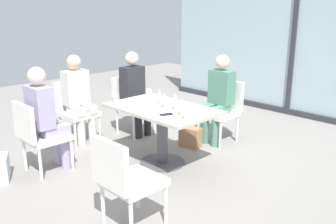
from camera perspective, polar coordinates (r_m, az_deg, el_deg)
ground_plane at (r=4.71m, az=-0.88°, el=-7.86°), size 12.00×12.00×0.00m
window_wall_backdrop at (r=6.94m, az=18.79°, el=9.47°), size 5.41×0.10×2.70m
dining_table_main at (r=4.51m, az=-0.90°, el=-1.54°), size 1.33×0.83×0.73m
chair_front_left at (r=4.52m, az=-19.37°, el=-3.10°), size 0.46×0.50×0.87m
chair_near_window at (r=5.40m, az=8.43°, el=0.73°), size 0.46×0.51×0.87m
chair_side_end at (r=5.49m, az=-14.11°, el=0.67°), size 0.50×0.46×0.87m
chair_far_left at (r=5.69m, az=-5.73°, el=1.63°), size 0.50×0.46×0.87m
chair_front_right at (r=3.23m, az=-6.70°, el=-10.00°), size 0.46×0.50×0.87m
person_front_left at (r=4.50m, az=-18.36°, el=-0.35°), size 0.34×0.39×1.26m
person_near_window at (r=5.27m, az=7.80°, el=2.64°), size 0.34×0.39×1.26m
person_side_end at (r=5.35m, az=-13.66°, el=2.55°), size 0.39×0.34×1.26m
person_far_left at (r=5.56m, az=-5.08°, el=3.46°), size 0.39×0.34×1.26m
wine_glass_0 at (r=4.69m, az=-8.29°, el=3.00°), size 0.07×0.07×0.18m
wine_glass_1 at (r=4.35m, az=1.14°, el=2.13°), size 0.07×0.07×0.18m
wine_glass_2 at (r=4.40m, az=-0.63°, el=2.29°), size 0.07×0.07×0.18m
wine_glass_3 at (r=4.11m, az=2.11°, el=1.28°), size 0.07×0.07×0.18m
wine_glass_4 at (r=4.57m, az=-1.32°, el=2.80°), size 0.07×0.07×0.18m
wine_glass_5 at (r=3.95m, az=2.71°, el=0.66°), size 0.07×0.07×0.18m
coffee_cup at (r=5.03m, az=-2.94°, el=3.02°), size 0.08×0.08×0.09m
cell_phone_on_table at (r=4.16m, az=-0.29°, el=-0.36°), size 0.12×0.16×0.01m
handbag_0 at (r=4.64m, az=-24.32°, el=-7.87°), size 0.34×0.28×0.28m
handbag_1 at (r=5.20m, az=3.47°, el=-3.87°), size 0.32×0.20×0.28m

